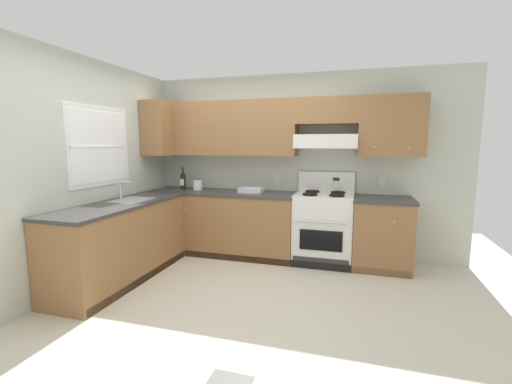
% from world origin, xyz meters
% --- Properties ---
extents(ground_plane, '(7.04, 7.04, 0.00)m').
position_xyz_m(ground_plane, '(0.00, 0.00, 0.00)').
color(ground_plane, beige).
extents(wall_back, '(4.68, 0.57, 2.55)m').
position_xyz_m(wall_back, '(0.40, 1.53, 1.48)').
color(wall_back, beige).
rests_on(wall_back, ground_plane).
extents(wall_left, '(0.47, 4.00, 2.55)m').
position_xyz_m(wall_left, '(-1.59, 0.23, 1.34)').
color(wall_left, beige).
rests_on(wall_left, ground_plane).
extents(counter_back_run, '(3.60, 0.65, 0.91)m').
position_xyz_m(counter_back_run, '(0.07, 1.24, 0.45)').
color(counter_back_run, olive).
rests_on(counter_back_run, ground_plane).
extents(counter_left_run, '(0.63, 1.91, 1.13)m').
position_xyz_m(counter_left_run, '(-1.24, -0.00, 0.46)').
color(counter_left_run, olive).
rests_on(counter_left_run, ground_plane).
extents(stove, '(0.76, 0.62, 1.20)m').
position_xyz_m(stove, '(0.96, 1.25, 0.48)').
color(stove, white).
rests_on(stove, ground_plane).
extents(wine_bottle, '(0.08, 0.08, 0.33)m').
position_xyz_m(wine_bottle, '(-1.14, 1.32, 1.04)').
color(wine_bottle, black).
rests_on(wine_bottle, counter_back_run).
extents(bowl, '(0.33, 0.22, 0.07)m').
position_xyz_m(bowl, '(-0.05, 1.25, 0.93)').
color(bowl, silver).
rests_on(bowl, counter_back_run).
extents(paper_towel_roll, '(0.13, 0.13, 0.14)m').
position_xyz_m(paper_towel_roll, '(-0.89, 1.30, 0.98)').
color(paper_towel_roll, white).
rests_on(paper_towel_roll, counter_back_run).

